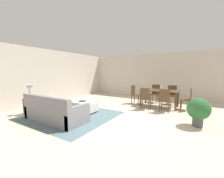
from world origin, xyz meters
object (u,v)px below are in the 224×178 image
dining_chair_near_right (165,99)px  dining_chair_head_west (135,93)px  dining_chair_far_right (172,94)px  book_on_ottoman (82,101)px  potted_plant (198,110)px  ottoman_table (83,106)px  side_table (30,102)px  table_lamp (29,88)px  dining_table (159,92)px  couch (55,112)px  vase_centerpiece (162,88)px  dining_chair_near_left (145,97)px  dining_chair_far_left (155,92)px  dining_chair_head_east (188,98)px

dining_chair_near_right → dining_chair_head_west: (-1.57, 0.79, 0.00)m
dining_chair_far_right → book_on_ottoman: 4.32m
dining_chair_near_right → potted_plant: size_ratio=1.09×
ottoman_table → dining_chair_near_right: size_ratio=1.18×
dining_chair_near_right → dining_chair_head_west: size_ratio=1.00×
side_table → table_lamp: 0.54m
table_lamp → dining_table: bearing=43.8°
table_lamp → dining_chair_near_right: 5.16m
couch → dining_chair_near_right: size_ratio=2.32×
side_table → couch: bearing=0.7°
dining_table → dining_chair_near_right: bearing=-64.6°
vase_centerpiece → potted_plant: 2.33m
dining_chair_near_left → dining_chair_far_right: (0.83, 1.60, 0.00)m
dining_table → potted_plant: size_ratio=1.91×
dining_chair_near_right → dining_chair_far_left: same height
couch → dining_chair_near_left: dining_chair_near_left is taller
dining_chair_head_west → book_on_ottoman: bearing=-118.2°
dining_table → dining_chair_near_right: 0.92m
vase_centerpiece → potted_plant: vase_centerpiece is taller
dining_table → vase_centerpiece: bearing=-27.2°
dining_chair_far_left → table_lamp: bearing=-127.5°
ottoman_table → table_lamp: (-1.48, -1.26, 0.76)m
dining_chair_far_left → book_on_ottoman: 3.85m
dining_chair_far_left → potted_plant: bearing=-54.7°
dining_chair_far_right → side_table: bearing=-133.6°
side_table → dining_chair_near_right: dining_chair_near_right is taller
ottoman_table → dining_chair_head_east: 4.31m
dining_chair_far_right → book_on_ottoman: bearing=-132.0°
dining_table → dining_chair_near_right: dining_chair_near_right is taller
side_table → table_lamp: (0.00, 0.00, 0.54)m
book_on_ottoman → vase_centerpiece: bearing=42.8°
dining_chair_far_right → vase_centerpiece: vase_centerpiece is taller
ottoman_table → dining_chair_head_east: dining_chair_head_east is taller
dining_chair_far_left → dining_chair_head_west: (-0.80, -0.85, 0.00)m
dining_chair_head_east → potted_plant: size_ratio=1.09×
dining_chair_head_east → vase_centerpiece: bearing=-179.2°
dining_chair_head_east → dining_chair_far_left: bearing=151.2°
dining_chair_near_right → potted_plant: (1.12, -1.04, -0.02)m
dining_table → dining_chair_far_left: (-0.39, 0.82, -0.15)m
dining_table → dining_chair_near_left: 0.91m
table_lamp → dining_chair_near_left: (3.46, 2.90, -0.48)m
dining_table → couch: bearing=-124.1°
dining_chair_near_left → couch: bearing=-126.0°
table_lamp → dining_chair_head_east: 6.25m
dining_chair_head_east → dining_chair_head_west: 2.35m
dining_table → dining_chair_head_west: dining_chair_head_west is taller
dining_table → dining_chair_near_right: size_ratio=1.76×
potted_plant → vase_centerpiece: bearing=128.0°
couch → dining_table: size_ratio=1.32×
dining_chair_near_right → dining_table: bearing=115.4°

